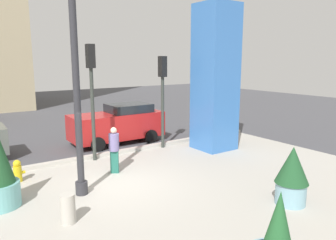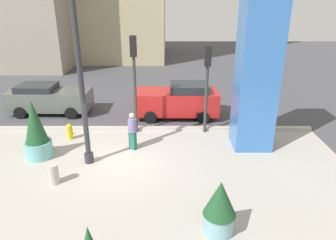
{
  "view_description": "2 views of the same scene",
  "coord_description": "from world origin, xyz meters",
  "px_view_note": "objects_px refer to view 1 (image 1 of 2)",
  "views": [
    {
      "loc": [
        -4.2,
        -9.0,
        3.96
      ],
      "look_at": [
        2.18,
        0.21,
        1.87
      ],
      "focal_mm": 34.41,
      "sensor_mm": 36.0,
      "label": 1
    },
    {
      "loc": [
        1.98,
        -11.09,
        6.25
      ],
      "look_at": [
        2.01,
        0.33,
        1.65
      ],
      "focal_mm": 33.68,
      "sensor_mm": 36.0,
      "label": 2
    }
  ],
  "objects_px": {
    "pedestrian_crossing": "(114,148)",
    "car_intersection": "(118,124)",
    "traffic_light_corner": "(92,84)",
    "fire_hydrant": "(18,171)",
    "potted_plant_mid_plaza": "(292,175)",
    "lamp_post": "(76,82)",
    "concrete_bollard": "(68,209)",
    "art_pillar_blue": "(215,78)",
    "traffic_light_far_side": "(162,87)"
  },
  "relations": [
    {
      "from": "traffic_light_corner",
      "to": "car_intersection",
      "type": "xyz_separation_m",
      "value": [
        2.05,
        2.02,
        -2.13
      ]
    },
    {
      "from": "art_pillar_blue",
      "to": "pedestrian_crossing",
      "type": "relative_size",
      "value": 3.81
    },
    {
      "from": "potted_plant_mid_plaza",
      "to": "traffic_light_corner",
      "type": "bearing_deg",
      "value": 112.95
    },
    {
      "from": "fire_hydrant",
      "to": "pedestrian_crossing",
      "type": "xyz_separation_m",
      "value": [
        2.99,
        -1.02,
        0.55
      ]
    },
    {
      "from": "lamp_post",
      "to": "fire_hydrant",
      "type": "relative_size",
      "value": 9.16
    },
    {
      "from": "traffic_light_far_side",
      "to": "pedestrian_crossing",
      "type": "height_order",
      "value": "traffic_light_far_side"
    },
    {
      "from": "traffic_light_corner",
      "to": "traffic_light_far_side",
      "type": "height_order",
      "value": "traffic_light_corner"
    },
    {
      "from": "art_pillar_blue",
      "to": "traffic_light_far_side",
      "type": "xyz_separation_m",
      "value": [
        -1.84,
        1.41,
        -0.37
      ]
    },
    {
      "from": "fire_hydrant",
      "to": "car_intersection",
      "type": "distance_m",
      "value": 5.79
    },
    {
      "from": "potted_plant_mid_plaza",
      "to": "pedestrian_crossing",
      "type": "relative_size",
      "value": 1.0
    },
    {
      "from": "traffic_light_corner",
      "to": "car_intersection",
      "type": "bearing_deg",
      "value": 44.57
    },
    {
      "from": "concrete_bollard",
      "to": "car_intersection",
      "type": "bearing_deg",
      "value": 54.98
    },
    {
      "from": "concrete_bollard",
      "to": "traffic_light_far_side",
      "type": "bearing_deg",
      "value": 37.72
    },
    {
      "from": "concrete_bollard",
      "to": "lamp_post",
      "type": "bearing_deg",
      "value": 59.61
    },
    {
      "from": "traffic_light_far_side",
      "to": "car_intersection",
      "type": "height_order",
      "value": "traffic_light_far_side"
    },
    {
      "from": "art_pillar_blue",
      "to": "traffic_light_far_side",
      "type": "bearing_deg",
      "value": 142.39
    },
    {
      "from": "concrete_bollard",
      "to": "potted_plant_mid_plaza",
      "type": "bearing_deg",
      "value": -24.43
    },
    {
      "from": "traffic_light_corner",
      "to": "pedestrian_crossing",
      "type": "relative_size",
      "value": 2.75
    },
    {
      "from": "lamp_post",
      "to": "fire_hydrant",
      "type": "distance_m",
      "value": 3.93
    },
    {
      "from": "art_pillar_blue",
      "to": "traffic_light_corner",
      "type": "bearing_deg",
      "value": 164.79
    },
    {
      "from": "potted_plant_mid_plaza",
      "to": "car_intersection",
      "type": "relative_size",
      "value": 0.37
    },
    {
      "from": "traffic_light_corner",
      "to": "traffic_light_far_side",
      "type": "distance_m",
      "value": 3.31
    },
    {
      "from": "lamp_post",
      "to": "art_pillar_blue",
      "type": "bearing_deg",
      "value": 13.06
    },
    {
      "from": "fire_hydrant",
      "to": "art_pillar_blue",
      "type": "bearing_deg",
      "value": -4.26
    },
    {
      "from": "lamp_post",
      "to": "concrete_bollard",
      "type": "distance_m",
      "value": 3.45
    },
    {
      "from": "lamp_post",
      "to": "concrete_bollard",
      "type": "height_order",
      "value": "lamp_post"
    },
    {
      "from": "fire_hydrant",
      "to": "pedestrian_crossing",
      "type": "bearing_deg",
      "value": -18.81
    },
    {
      "from": "concrete_bollard",
      "to": "traffic_light_far_side",
      "type": "height_order",
      "value": "traffic_light_far_side"
    },
    {
      "from": "fire_hydrant",
      "to": "traffic_light_corner",
      "type": "relative_size",
      "value": 0.16
    },
    {
      "from": "art_pillar_blue",
      "to": "pedestrian_crossing",
      "type": "height_order",
      "value": "art_pillar_blue"
    },
    {
      "from": "art_pillar_blue",
      "to": "fire_hydrant",
      "type": "height_order",
      "value": "art_pillar_blue"
    },
    {
      "from": "art_pillar_blue",
      "to": "car_intersection",
      "type": "height_order",
      "value": "art_pillar_blue"
    },
    {
      "from": "art_pillar_blue",
      "to": "fire_hydrant",
      "type": "relative_size",
      "value": 8.43
    },
    {
      "from": "art_pillar_blue",
      "to": "car_intersection",
      "type": "relative_size",
      "value": 1.43
    },
    {
      "from": "pedestrian_crossing",
      "to": "car_intersection",
      "type": "bearing_deg",
      "value": 62.04
    },
    {
      "from": "potted_plant_mid_plaza",
      "to": "fire_hydrant",
      "type": "relative_size",
      "value": 2.21
    },
    {
      "from": "art_pillar_blue",
      "to": "pedestrian_crossing",
      "type": "xyz_separation_m",
      "value": [
        -5.12,
        -0.42,
        -2.24
      ]
    },
    {
      "from": "lamp_post",
      "to": "potted_plant_mid_plaza",
      "type": "height_order",
      "value": "lamp_post"
    },
    {
      "from": "fire_hydrant",
      "to": "pedestrian_crossing",
      "type": "distance_m",
      "value": 3.21
    },
    {
      "from": "concrete_bollard",
      "to": "car_intersection",
      "type": "relative_size",
      "value": 0.17
    },
    {
      "from": "traffic_light_corner",
      "to": "lamp_post",
      "type": "bearing_deg",
      "value": -118.53
    },
    {
      "from": "concrete_bollard",
      "to": "car_intersection",
      "type": "height_order",
      "value": "car_intersection"
    },
    {
      "from": "pedestrian_crossing",
      "to": "concrete_bollard",
      "type": "bearing_deg",
      "value": -133.44
    },
    {
      "from": "art_pillar_blue",
      "to": "concrete_bollard",
      "type": "distance_m",
      "value": 8.67
    },
    {
      "from": "art_pillar_blue",
      "to": "car_intersection",
      "type": "xyz_separation_m",
      "value": [
        -3.08,
        3.42,
        -2.23
      ]
    },
    {
      "from": "potted_plant_mid_plaza",
      "to": "traffic_light_far_side",
      "type": "distance_m",
      "value": 7.21
    },
    {
      "from": "lamp_post",
      "to": "car_intersection",
      "type": "height_order",
      "value": "lamp_post"
    },
    {
      "from": "pedestrian_crossing",
      "to": "potted_plant_mid_plaza",
      "type": "bearing_deg",
      "value": -60.3
    },
    {
      "from": "fire_hydrant",
      "to": "concrete_bollard",
      "type": "xyz_separation_m",
      "value": [
        0.49,
        -3.66,
        0.01
      ]
    },
    {
      "from": "car_intersection",
      "to": "pedestrian_crossing",
      "type": "bearing_deg",
      "value": -117.96
    }
  ]
}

